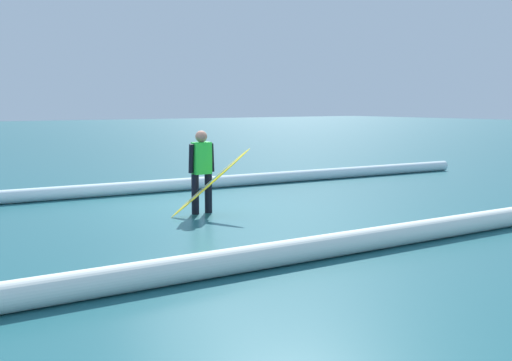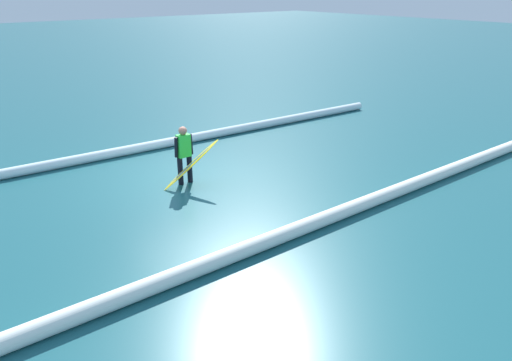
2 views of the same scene
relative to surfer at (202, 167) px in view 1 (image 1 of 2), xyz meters
The scene contains 5 objects.
ground_plane 1.04m from the surfer, 98.61° to the right, with size 128.58×128.58×0.00m, color #1D5962.
surfer is the anchor object (origin of this frame).
surfboard 0.43m from the surfer, 89.05° to the left, with size 1.49×0.76×1.26m.
wave_crest_foreground 3.59m from the surfer, 122.52° to the right, with size 0.29×0.29×16.13m, color white.
wave_crest_midground 4.12m from the surfer, 100.71° to the left, with size 0.32×0.32×18.19m, color white.
Camera 1 is at (5.94, 10.87, 2.06)m, focal length 44.81 mm.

